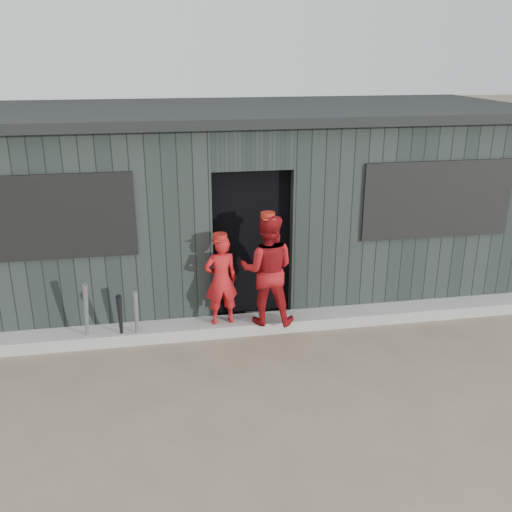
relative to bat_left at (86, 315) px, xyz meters
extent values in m
plane|color=#6C5E4A|center=(2.04, -1.68, -0.43)|extent=(80.00, 80.00, 0.00)
cube|color=#9D9C97|center=(2.04, 0.14, -0.36)|extent=(8.00, 0.36, 0.15)
cone|color=gray|center=(0.00, 0.00, 0.00)|extent=(0.15, 0.26, 0.87)
cone|color=gray|center=(0.57, -0.01, -0.07)|extent=(0.09, 0.16, 0.72)
cone|color=black|center=(0.38, -0.02, -0.08)|extent=(0.09, 0.28, 0.71)
imported|color=red|center=(1.60, 0.12, 0.28)|extent=(0.44, 0.32, 1.13)
imported|color=maroon|center=(2.16, 0.04, 0.41)|extent=(0.78, 0.67, 1.39)
imported|color=silver|center=(2.12, 0.63, 0.12)|extent=(0.61, 0.48, 1.10)
cube|color=black|center=(2.04, 1.82, 0.77)|extent=(7.60, 2.70, 2.20)
cube|color=#272E2C|center=(-0.21, 0.42, 0.82)|extent=(3.50, 0.20, 2.50)
cube|color=#272E2C|center=(4.29, 0.42, 0.82)|extent=(3.50, 0.20, 2.50)
cube|color=#252C2A|center=(2.04, 0.42, 1.82)|extent=(1.00, 0.20, 0.50)
cube|color=#28302D|center=(5.94, 1.82, 0.82)|extent=(0.20, 3.00, 2.50)
cube|color=#2B3331|center=(2.04, 3.22, 0.82)|extent=(8.00, 0.20, 2.50)
cube|color=black|center=(2.04, 1.82, 2.13)|extent=(8.30, 3.30, 0.12)
cube|color=black|center=(-0.36, 0.30, 1.12)|extent=(2.00, 0.04, 1.00)
cube|color=black|center=(4.44, 0.30, 1.12)|extent=(2.00, 0.04, 1.00)
cube|color=black|center=(1.87, 0.81, 0.92)|extent=(0.23, 0.23, 0.92)
cube|color=black|center=(2.12, 0.83, 0.87)|extent=(0.22, 0.19, 0.85)
camera|label=1|loc=(0.89, -6.28, 2.90)|focal=40.00mm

